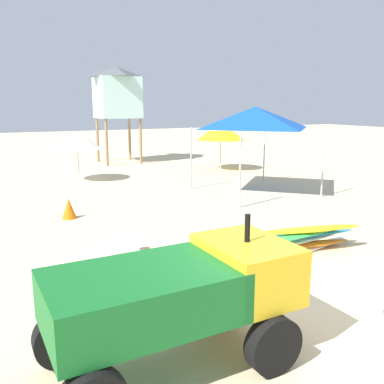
{
  "coord_description": "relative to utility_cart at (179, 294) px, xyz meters",
  "views": [
    {
      "loc": [
        -3.31,
        -4.07,
        2.62
      ],
      "look_at": [
        0.2,
        2.95,
        0.99
      ],
      "focal_mm": 39.29,
      "sensor_mm": 36.0,
      "label": 1
    }
  ],
  "objects": [
    {
      "name": "ground",
      "position": [
        1.69,
        0.55,
        -0.78
      ],
      "size": [
        80.0,
        80.0,
        0.0
      ],
      "primitive_type": "plane",
      "color": "beige"
    },
    {
      "name": "utility_cart",
      "position": [
        0.0,
        0.0,
        0.0
      ],
      "size": [
        2.59,
        1.36,
        1.5
      ],
      "color": "#146023",
      "rests_on": "ground"
    },
    {
      "name": "surfboard_pile",
      "position": [
        3.4,
        2.08,
        -0.54
      ],
      "size": [
        2.64,
        0.87,
        0.48
      ],
      "color": "white",
      "rests_on": "ground"
    },
    {
      "name": "popup_canopy",
      "position": [
        5.65,
        6.85,
        1.47
      ],
      "size": [
        2.86,
        2.86,
        2.58
      ],
      "color": "#B2B2B7",
      "rests_on": "ground"
    },
    {
      "name": "lifeguard_tower",
      "position": [
        4.03,
        15.26,
        2.38
      ],
      "size": [
        1.98,
        1.98,
        4.29
      ],
      "color": "olive",
      "rests_on": "ground"
    },
    {
      "name": "beach_umbrella_left",
      "position": [
        1.34,
        11.24,
        0.63
      ],
      "size": [
        1.69,
        1.69,
        1.72
      ],
      "color": "beige",
      "rests_on": "ground"
    },
    {
      "name": "beach_umbrella_mid",
      "position": [
        7.07,
        11.22,
        0.79
      ],
      "size": [
        1.93,
        1.93,
        1.91
      ],
      "color": "beige",
      "rests_on": "ground"
    },
    {
      "name": "traffic_cone_far",
      "position": [
        0.08,
        6.33,
        -0.54
      ],
      "size": [
        0.34,
        0.34,
        0.48
      ],
      "primitive_type": "cone",
      "color": "orange",
      "rests_on": "ground"
    },
    {
      "name": "cooler_box",
      "position": [
        0.46,
        3.34,
        -0.61
      ],
      "size": [
        0.46,
        0.37,
        0.35
      ],
      "primitive_type": "cube",
      "color": "white",
      "rests_on": "ground"
    }
  ]
}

